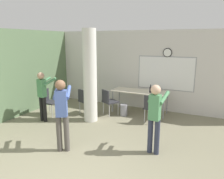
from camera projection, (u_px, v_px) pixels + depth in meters
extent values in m
cube|color=#5B7551|center=(17.00, 74.00, 7.05)|extent=(0.12, 7.00, 2.80)
cube|color=silver|center=(145.00, 70.00, 7.84)|extent=(8.00, 0.12, 2.80)
cylinder|color=black|center=(167.00, 53.00, 7.30)|extent=(0.30, 0.03, 0.30)
cylinder|color=white|center=(167.00, 53.00, 7.29)|extent=(0.25, 0.01, 0.25)
cube|color=#99999E|center=(166.00, 73.00, 7.48)|extent=(1.93, 0.01, 1.16)
cube|color=white|center=(166.00, 73.00, 7.47)|extent=(1.87, 0.02, 1.10)
cylinder|color=silver|center=(90.00, 76.00, 6.55)|extent=(0.41, 0.41, 2.80)
cube|color=beige|center=(140.00, 91.00, 7.43)|extent=(1.89, 0.69, 0.03)
cylinder|color=gray|center=(113.00, 101.00, 7.63)|extent=(0.04, 0.04, 0.74)
cylinder|color=gray|center=(163.00, 108.00, 6.89)|extent=(0.04, 0.04, 0.74)
cylinder|color=gray|center=(119.00, 97.00, 8.14)|extent=(0.04, 0.04, 0.74)
cylinder|color=gray|center=(167.00, 103.00, 7.40)|extent=(0.04, 0.04, 0.74)
cylinder|color=black|center=(150.00, 90.00, 7.19)|extent=(0.07, 0.07, 0.18)
cylinder|color=black|center=(151.00, 86.00, 7.16)|extent=(0.03, 0.03, 0.08)
cylinder|color=gray|center=(124.00, 110.00, 7.25)|extent=(0.24, 0.24, 0.39)
cube|color=#2D2D33|center=(50.00, 102.00, 7.24)|extent=(0.47, 0.47, 0.04)
cube|color=#2D2D33|center=(45.00, 95.00, 7.27)|extent=(0.06, 0.40, 0.40)
cylinder|color=#B7B7BC|center=(52.00, 111.00, 7.07)|extent=(0.02, 0.02, 0.43)
cylinder|color=#B7B7BC|center=(59.00, 108.00, 7.39)|extent=(0.02, 0.02, 0.43)
cylinder|color=#B7B7BC|center=(43.00, 110.00, 7.20)|extent=(0.02, 0.02, 0.43)
cylinder|color=#B7B7BC|center=(50.00, 107.00, 7.52)|extent=(0.02, 0.02, 0.43)
cube|color=#2D2D33|center=(152.00, 108.00, 6.65)|extent=(0.45, 0.45, 0.04)
cube|color=#2D2D33|center=(151.00, 102.00, 6.42)|extent=(0.40, 0.04, 0.40)
cylinder|color=#B7B7BC|center=(159.00, 114.00, 6.78)|extent=(0.02, 0.02, 0.43)
cylinder|color=#B7B7BC|center=(148.00, 112.00, 6.93)|extent=(0.02, 0.02, 0.43)
cylinder|color=#B7B7BC|center=(156.00, 118.00, 6.46)|extent=(0.02, 0.02, 0.43)
cylinder|color=#B7B7BC|center=(145.00, 116.00, 6.62)|extent=(0.02, 0.02, 0.43)
cube|color=#2D2D33|center=(111.00, 102.00, 7.30)|extent=(0.60, 0.60, 0.04)
cube|color=#2D2D33|center=(106.00, 96.00, 7.13)|extent=(0.36, 0.22, 0.40)
cylinder|color=#B7B7BC|center=(118.00, 109.00, 7.31)|extent=(0.02, 0.02, 0.43)
cylinder|color=#B7B7BC|center=(112.00, 106.00, 7.59)|extent=(0.02, 0.02, 0.43)
cylinder|color=#B7B7BC|center=(109.00, 111.00, 7.11)|extent=(0.02, 0.02, 0.43)
cylinder|color=#B7B7BC|center=(103.00, 108.00, 7.39)|extent=(0.02, 0.02, 0.43)
cube|color=#2D2D33|center=(87.00, 101.00, 7.38)|extent=(0.55, 0.55, 0.04)
cube|color=#2D2D33|center=(82.00, 96.00, 7.19)|extent=(0.39, 0.15, 0.40)
cylinder|color=#B7B7BC|center=(95.00, 107.00, 7.44)|extent=(0.02, 0.02, 0.43)
cylinder|color=#B7B7BC|center=(88.00, 105.00, 7.68)|extent=(0.02, 0.02, 0.43)
cylinder|color=#B7B7BC|center=(87.00, 110.00, 7.19)|extent=(0.02, 0.02, 0.43)
cylinder|color=#B7B7BC|center=(80.00, 108.00, 7.43)|extent=(0.02, 0.02, 0.43)
cylinder|color=black|center=(45.00, 109.00, 6.69)|extent=(0.11, 0.11, 0.77)
cylinder|color=black|center=(42.00, 109.00, 6.78)|extent=(0.11, 0.11, 0.77)
cube|color=#4C8C59|center=(42.00, 88.00, 6.59)|extent=(0.25, 0.21, 0.55)
sphere|color=tan|center=(41.00, 76.00, 6.50)|extent=(0.21, 0.21, 0.21)
cylinder|color=#4C8C59|center=(50.00, 82.00, 6.65)|extent=(0.15, 0.49, 0.22)
cylinder|color=#4C8C59|center=(44.00, 81.00, 6.79)|extent=(0.15, 0.49, 0.22)
cylinder|color=#2D3347|center=(157.00, 137.00, 4.76)|extent=(0.11, 0.11, 0.79)
cylinder|color=#2D3347|center=(150.00, 136.00, 4.84)|extent=(0.11, 0.11, 0.79)
cube|color=#4C8C59|center=(155.00, 107.00, 4.65)|extent=(0.25, 0.20, 0.56)
sphere|color=#D8AD8C|center=(156.00, 90.00, 4.56)|extent=(0.21, 0.21, 0.21)
cylinder|color=#4C8C59|center=(164.00, 98.00, 4.73)|extent=(0.13, 0.50, 0.22)
cylinder|color=#4C8C59|center=(153.00, 96.00, 4.86)|extent=(0.13, 0.50, 0.22)
cube|color=white|center=(157.00, 94.00, 5.04)|extent=(0.05, 0.13, 0.04)
cylinder|color=#514C47|center=(67.00, 133.00, 4.90)|extent=(0.12, 0.12, 0.83)
cylinder|color=#514C47|center=(59.00, 134.00, 4.89)|extent=(0.12, 0.12, 0.83)
cube|color=#4C66AD|center=(61.00, 103.00, 4.74)|extent=(0.30, 0.29, 0.59)
sphere|color=brown|center=(60.00, 85.00, 4.65)|extent=(0.22, 0.22, 0.22)
cylinder|color=#4C66AD|center=(68.00, 92.00, 4.93)|extent=(0.33, 0.49, 0.24)
cylinder|color=#4C66AD|center=(56.00, 92.00, 4.91)|extent=(0.33, 0.49, 0.24)
cube|color=white|center=(58.00, 90.00, 5.14)|extent=(0.10, 0.13, 0.04)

